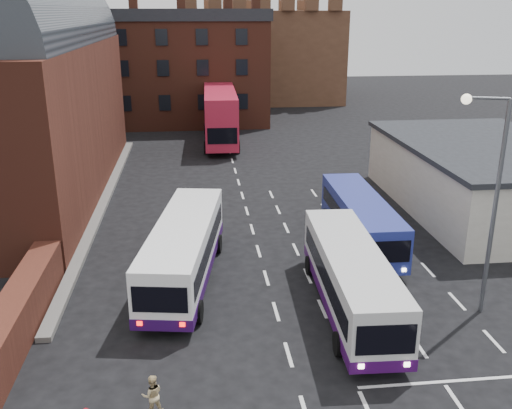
{
  "coord_description": "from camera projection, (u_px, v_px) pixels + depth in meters",
  "views": [
    {
      "loc": [
        -3.21,
        -18.68,
        12.07
      ],
      "look_at": [
        0.0,
        10.0,
        2.2
      ],
      "focal_mm": 40.0,
      "sensor_mm": 36.0,
      "label": 1
    }
  ],
  "objects": [
    {
      "name": "ground",
      "position": [
        285.0,
        343.0,
        21.81
      ],
      "size": [
        180.0,
        180.0,
        0.0
      ],
      "primitive_type": "plane",
      "color": "black"
    },
    {
      "name": "railway_station",
      "position": [
        3.0,
        81.0,
        37.45
      ],
      "size": [
        12.0,
        28.0,
        16.0
      ],
      "color": "#602B1E",
      "rests_on": "ground"
    },
    {
      "name": "forecourt_wall",
      "position": [
        20.0,
        311.0,
        22.32
      ],
      "size": [
        1.2,
        10.0,
        1.8
      ],
      "primitive_type": "cube",
      "color": "#602B1E",
      "rests_on": "ground"
    },
    {
      "name": "cream_building",
      "position": [
        485.0,
        176.0,
        35.86
      ],
      "size": [
        10.4,
        16.4,
        4.25
      ],
      "color": "beige",
      "rests_on": "ground"
    },
    {
      "name": "brick_terrace",
      "position": [
        165.0,
        73.0,
        62.65
      ],
      "size": [
        22.0,
        10.0,
        11.0
      ],
      "primitive_type": "cube",
      "color": "brown",
      "rests_on": "ground"
    },
    {
      "name": "castle_keep",
      "position": [
        254.0,
        54.0,
        82.56
      ],
      "size": [
        22.0,
        22.0,
        12.0
      ],
      "primitive_type": "cube",
      "color": "brown",
      "rests_on": "ground"
    },
    {
      "name": "bus_white_outbound",
      "position": [
        184.0,
        247.0,
        26.29
      ],
      "size": [
        4.07,
        10.83,
        2.89
      ],
      "rotation": [
        0.0,
        0.0,
        -0.16
      ],
      "color": "white",
      "rests_on": "ground"
    },
    {
      "name": "bus_white_inbound",
      "position": [
        351.0,
        276.0,
        23.63
      ],
      "size": [
        2.88,
        10.21,
        2.76
      ],
      "rotation": [
        0.0,
        0.0,
        3.1
      ],
      "color": "silver",
      "rests_on": "ground"
    },
    {
      "name": "bus_blue",
      "position": [
        361.0,
        218.0,
        30.44
      ],
      "size": [
        2.56,
        9.71,
        2.64
      ],
      "rotation": [
        0.0,
        0.0,
        3.13
      ],
      "color": "navy",
      "rests_on": "ground"
    },
    {
      "name": "bus_red_double",
      "position": [
        220.0,
        116.0,
        53.49
      ],
      "size": [
        3.43,
        12.61,
        5.02
      ],
      "rotation": [
        0.0,
        0.0,
        3.11
      ],
      "color": "#C11F3B",
      "rests_on": "ground"
    },
    {
      "name": "street_lamp",
      "position": [
        489.0,
        187.0,
        22.39
      ],
      "size": [
        1.78,
        0.77,
        9.08
      ],
      "rotation": [
        0.0,
        0.0,
        -0.31
      ],
      "color": "#5A5D63",
      "rests_on": "ground"
    },
    {
      "name": "pedestrian_beige",
      "position": [
        152.0,
        395.0,
        17.79
      ],
      "size": [
        0.74,
        0.62,
        1.36
      ],
      "primitive_type": "imported",
      "rotation": [
        0.0,
        0.0,
        3.32
      ],
      "color": "#CFB683",
      "rests_on": "ground"
    }
  ]
}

